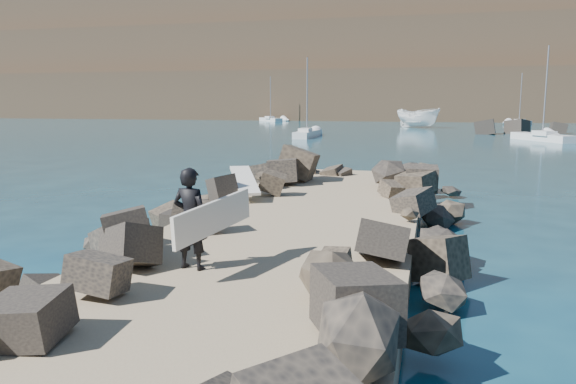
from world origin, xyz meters
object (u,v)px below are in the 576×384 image
Objects in this scene: surfboard_resting at (244,184)px; surfer_with_board at (194,218)px; sailboat_e at (271,120)px; boat_imported at (418,118)px.

surfer_with_board is at bearing -104.57° from surfboard_resting.
boat_imported is at bearing -34.76° from sailboat_e.
boat_imported is 32.88m from sailboat_e.
surfer_with_board is 0.28× the size of sailboat_e.
surfboard_resting is 86.26m from sailboat_e.
surfboard_resting is 7.83m from surfer_with_board.
sailboat_e reaches higher than boat_imported.
boat_imported reaches higher than surfboard_resting.
boat_imported is at bearing 59.98° from surfboard_resting.
boat_imported is 3.15× the size of surfer_with_board.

